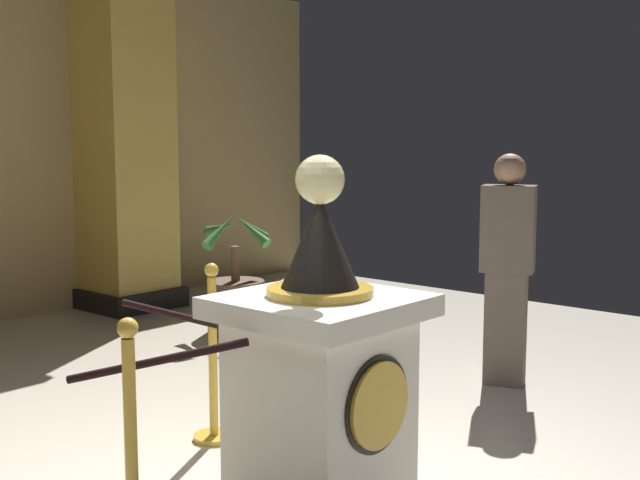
# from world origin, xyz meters

# --- Properties ---
(pedestal_clock) EXTENTS (0.82, 0.82, 1.65)m
(pedestal_clock) POSITION_xyz_m (0.39, -0.25, 0.63)
(pedestal_clock) COLOR silver
(pedestal_clock) RESTS_ON ground_plane
(stanchion_near) EXTENTS (0.24, 0.24, 1.03)m
(stanchion_near) POSITION_xyz_m (0.62, 0.77, 0.36)
(stanchion_near) COLOR gold
(stanchion_near) RESTS_ON ground_plane
(velvet_rope) EXTENTS (1.13, 1.12, 0.22)m
(velvet_rope) POSITION_xyz_m (0.00, 0.29, 0.79)
(velvet_rope) COLOR black
(column_right) EXTENTS (0.91, 0.91, 3.34)m
(column_right) POSITION_xyz_m (2.54, 4.27, 1.66)
(column_right) COLOR black
(column_right) RESTS_ON ground_plane
(potted_palm_right) EXTENTS (0.77, 0.77, 1.09)m
(potted_palm_right) POSITION_xyz_m (2.50, 2.60, 0.32)
(potted_palm_right) COLOR #4C3828
(potted_palm_right) RESTS_ON ground_plane
(bystander_guest) EXTENTS (0.34, 0.42, 1.63)m
(bystander_guest) POSITION_xyz_m (2.70, 0.04, 0.86)
(bystander_guest) COLOR brown
(bystander_guest) RESTS_ON ground_plane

